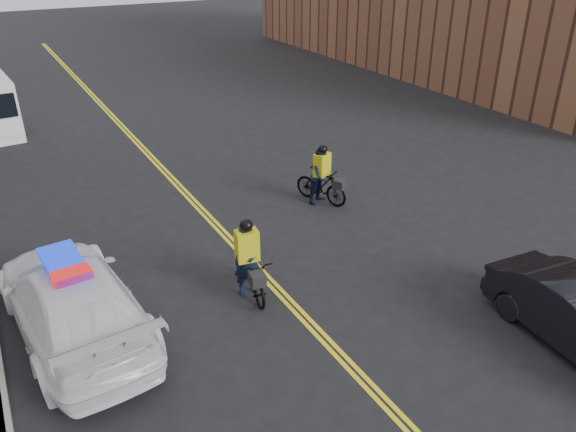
# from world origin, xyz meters

# --- Properties ---
(ground) EXTENTS (120.00, 120.00, 0.00)m
(ground) POSITION_xyz_m (0.00, 0.00, 0.00)
(ground) COLOR black
(ground) RESTS_ON ground
(center_line_left) EXTENTS (0.10, 60.00, 0.01)m
(center_line_left) POSITION_xyz_m (-0.08, 8.00, 0.01)
(center_line_left) COLOR yellow
(center_line_left) RESTS_ON ground
(center_line_right) EXTENTS (0.10, 60.00, 0.01)m
(center_line_right) POSITION_xyz_m (0.08, 8.00, 0.01)
(center_line_right) COLOR yellow
(center_line_right) RESTS_ON ground
(police_cruiser) EXTENTS (2.81, 5.83, 1.80)m
(police_cruiser) POSITION_xyz_m (-4.42, 1.55, 0.82)
(police_cruiser) COLOR white
(police_cruiser) RESTS_ON ground
(cyclist_near) EXTENTS (0.95, 2.05, 1.93)m
(cyclist_near) POSITION_xyz_m (-0.64, 1.09, 0.67)
(cyclist_near) COLOR black
(cyclist_near) RESTS_ON ground
(cyclist_far) EXTENTS (1.19, 1.92, 1.88)m
(cyclist_far) POSITION_xyz_m (3.50, 4.46, 0.74)
(cyclist_far) COLOR black
(cyclist_far) RESTS_ON ground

